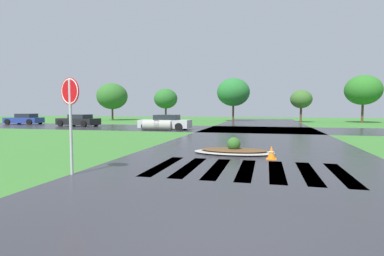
% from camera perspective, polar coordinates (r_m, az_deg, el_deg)
% --- Properties ---
extents(asphalt_roadway, '(9.68, 80.00, 0.01)m').
position_cam_1_polar(asphalt_roadway, '(13.86, 11.47, -4.12)').
color(asphalt_roadway, '#2B2B30').
rests_on(asphalt_roadway, ground).
extents(asphalt_cross_road, '(90.00, 8.71, 0.01)m').
position_cam_1_polar(asphalt_cross_road, '(27.14, 12.71, -0.28)').
color(asphalt_cross_road, '#2B2B30').
rests_on(asphalt_cross_road, ground).
extents(crosswalk_stripes, '(5.85, 3.39, 0.01)m').
position_cam_1_polar(crosswalk_stripes, '(9.48, 10.27, -7.78)').
color(crosswalk_stripes, white).
rests_on(crosswalk_stripes, ground).
extents(stop_sign, '(0.73, 0.26, 2.75)m').
position_cam_1_polar(stop_sign, '(9.10, -22.14, 4.47)').
color(stop_sign, '#B2B5BA').
rests_on(stop_sign, ground).
extents(median_island, '(3.36, 1.74, 0.68)m').
position_cam_1_polar(median_island, '(12.70, 7.93, -4.20)').
color(median_island, '#9E9B93').
rests_on(median_island, ground).
extents(car_white_sedan, '(4.53, 2.08, 1.30)m').
position_cam_1_polar(car_white_sedan, '(26.62, -5.07, 1.03)').
color(car_white_sedan, '#B7B7BF').
rests_on(car_white_sedan, ground).
extents(car_dark_suv, '(4.23, 2.52, 1.24)m').
position_cam_1_polar(car_dark_suv, '(40.38, -29.22, 1.47)').
color(car_dark_suv, navy).
rests_on(car_dark_suv, ground).
extents(car_silver_hatch, '(4.65, 2.50, 1.24)m').
position_cam_1_polar(car_silver_hatch, '(33.53, -20.74, 1.32)').
color(car_silver_hatch, black).
rests_on(car_silver_hatch, ground).
extents(drainage_pipe_stack, '(2.53, 1.21, 0.87)m').
position_cam_1_polar(drainage_pipe_stack, '(25.83, -6.64, 0.55)').
color(drainage_pipe_stack, '#9E9B93').
rests_on(drainage_pipe_stack, ground).
extents(traffic_cone, '(0.36, 0.36, 0.51)m').
position_cam_1_polar(traffic_cone, '(11.52, 14.86, -4.60)').
color(traffic_cone, orange).
rests_on(traffic_cone, ground).
extents(background_treeline, '(49.32, 6.01, 6.14)m').
position_cam_1_polar(background_treeline, '(42.53, 11.80, 6.31)').
color(background_treeline, '#4C3823').
rests_on(background_treeline, ground).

